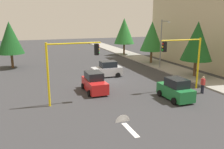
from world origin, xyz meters
TOP-DOWN VIEW (x-y plane):
  - ground_plane at (0.00, 0.00)m, footprint 120.00×120.00m
  - sidewalk_kerb at (-5.00, 10.50)m, footprint 80.00×4.00m
  - lane_arrow_near at (11.51, -3.00)m, footprint 2.40×1.10m
  - apartment_block at (-4.07, 18.50)m, footprint 22.17×9.30m
  - traffic_signal_near_left at (6.00, 5.63)m, footprint 0.36×4.59m
  - traffic_signal_near_right at (6.00, -5.64)m, footprint 0.36×4.59m
  - street_lamp_curbside at (-3.61, 9.20)m, footprint 2.15×0.28m
  - tree_roadside_near at (2.00, 10.50)m, footprint 3.76×3.76m
  - tree_roadside_far at (-18.00, 9.50)m, footprint 3.97×3.97m
  - tree_roadside_mid at (-8.00, 10.00)m, footprint 3.69×3.69m
  - tree_opposite_side at (-12.00, -11.00)m, footprint 3.72×3.72m
  - car_red at (3.38, -2.86)m, footprint 4.09×2.01m
  - car_silver at (-2.00, 0.36)m, footprint 1.92×3.75m
  - car_green at (8.19, 3.33)m, footprint 3.71×1.97m
  - pedestrian_crossing at (7.59, 6.90)m, footprint 0.40×0.24m

SIDE VIEW (x-z plane):
  - ground_plane at x=0.00m, z-range 0.00..0.00m
  - lane_arrow_near at x=11.51m, z-range -0.54..0.56m
  - sidewalk_kerb at x=-5.00m, z-range 0.00..0.15m
  - car_silver at x=-2.00m, z-range -0.09..1.88m
  - car_green at x=8.19m, z-range -0.09..1.88m
  - car_red at x=3.38m, z-range -0.09..1.88m
  - pedestrian_crossing at x=7.59m, z-range 0.06..1.76m
  - traffic_signal_near_left at x=6.00m, z-range 1.11..6.36m
  - traffic_signal_near_right at x=6.00m, z-range 1.12..6.42m
  - street_lamp_curbside at x=-3.61m, z-range 0.85..7.85m
  - tree_roadside_mid at x=-8.00m, z-range 1.04..7.76m
  - tree_opposite_side at x=-12.00m, z-range 1.05..7.82m
  - tree_roadside_near at x=2.00m, z-range 1.06..7.90m
  - tree_roadside_far at x=-18.00m, z-range 1.13..8.38m
  - apartment_block at x=-4.07m, z-range 0.01..15.63m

